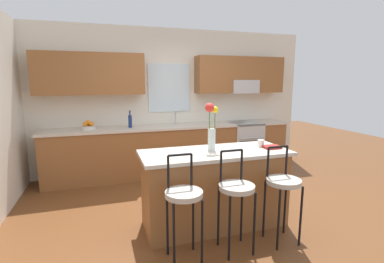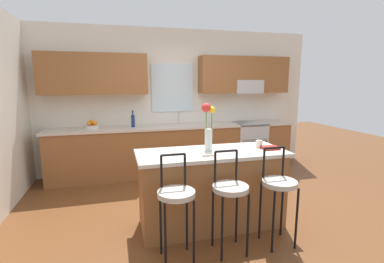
{
  "view_description": "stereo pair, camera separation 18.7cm",
  "coord_description": "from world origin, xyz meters",
  "px_view_note": "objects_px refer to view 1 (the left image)",
  "views": [
    {
      "loc": [
        -1.26,
        -3.37,
        1.73
      ],
      "look_at": [
        -0.0,
        0.55,
        1.0
      ],
      "focal_mm": 26.63,
      "sensor_mm": 36.0,
      "label": 1
    },
    {
      "loc": [
        -1.08,
        -3.42,
        1.73
      ],
      "look_at": [
        -0.0,
        0.55,
        1.0
      ],
      "focal_mm": 26.63,
      "sensor_mm": 36.0,
      "label": 2
    }
  ],
  "objects_px": {
    "bar_stool_middle": "(236,192)",
    "bar_stool_far": "(283,186)",
    "flower_vase": "(211,126)",
    "cookbook": "(272,147)",
    "oven_range": "(244,145)",
    "bar_stool_near": "(184,199)",
    "mug_ceramic": "(261,143)",
    "fruit_bowl_oranges": "(88,126)",
    "bottle_olive_oil": "(130,121)",
    "kitchen_island": "(215,188)"
  },
  "relations": [
    {
      "from": "bar_stool_middle",
      "to": "bar_stool_far",
      "type": "relative_size",
      "value": 1.0
    },
    {
      "from": "bar_stool_far",
      "to": "flower_vase",
      "type": "height_order",
      "value": "flower_vase"
    },
    {
      "from": "bar_stool_far",
      "to": "cookbook",
      "type": "distance_m",
      "value": 0.6
    },
    {
      "from": "oven_range",
      "to": "bar_stool_near",
      "type": "relative_size",
      "value": 0.88
    },
    {
      "from": "mug_ceramic",
      "to": "fruit_bowl_oranges",
      "type": "distance_m",
      "value": 2.92
    },
    {
      "from": "bottle_olive_oil",
      "to": "bar_stool_middle",
      "type": "bearing_deg",
      "value": -73.54
    },
    {
      "from": "cookbook",
      "to": "fruit_bowl_oranges",
      "type": "height_order",
      "value": "fruit_bowl_oranges"
    },
    {
      "from": "mug_ceramic",
      "to": "bottle_olive_oil",
      "type": "bearing_deg",
      "value": 124.64
    },
    {
      "from": "kitchen_island",
      "to": "mug_ceramic",
      "type": "distance_m",
      "value": 0.8
    },
    {
      "from": "fruit_bowl_oranges",
      "to": "bar_stool_far",
      "type": "bearing_deg",
      "value": -52.38
    },
    {
      "from": "kitchen_island",
      "to": "cookbook",
      "type": "distance_m",
      "value": 0.86
    },
    {
      "from": "flower_vase",
      "to": "fruit_bowl_oranges",
      "type": "xyz_separation_m",
      "value": [
        -1.44,
        2.01,
        -0.24
      ]
    },
    {
      "from": "mug_ceramic",
      "to": "bar_stool_near",
      "type": "bearing_deg",
      "value": -153.03
    },
    {
      "from": "cookbook",
      "to": "bar_stool_near",
      "type": "bearing_deg",
      "value": -158.84
    },
    {
      "from": "oven_range",
      "to": "cookbook",
      "type": "distance_m",
      "value": 2.29
    },
    {
      "from": "oven_range",
      "to": "kitchen_island",
      "type": "height_order",
      "value": "same"
    },
    {
      "from": "fruit_bowl_oranges",
      "to": "bar_stool_middle",
      "type": "bearing_deg",
      "value": -60.69
    },
    {
      "from": "bar_stool_far",
      "to": "fruit_bowl_oranges",
      "type": "relative_size",
      "value": 4.34
    },
    {
      "from": "bar_stool_far",
      "to": "bar_stool_near",
      "type": "bearing_deg",
      "value": 180.0
    },
    {
      "from": "bar_stool_middle",
      "to": "cookbook",
      "type": "bearing_deg",
      "value": 34.39
    },
    {
      "from": "bar_stool_near",
      "to": "mug_ceramic",
      "type": "distance_m",
      "value": 1.36
    },
    {
      "from": "bar_stool_far",
      "to": "flower_vase",
      "type": "bearing_deg",
      "value": 133.43
    },
    {
      "from": "oven_range",
      "to": "bar_stool_near",
      "type": "xyz_separation_m",
      "value": [
        -2.02,
        -2.6,
        0.18
      ]
    },
    {
      "from": "bar_stool_far",
      "to": "cookbook",
      "type": "height_order",
      "value": "bar_stool_far"
    },
    {
      "from": "bottle_olive_oil",
      "to": "bar_stool_near",
      "type": "bearing_deg",
      "value": -85.09
    },
    {
      "from": "kitchen_island",
      "to": "bar_stool_middle",
      "type": "distance_m",
      "value": 0.59
    },
    {
      "from": "bar_stool_middle",
      "to": "mug_ceramic",
      "type": "bearing_deg",
      "value": 43.74
    },
    {
      "from": "bar_stool_far",
      "to": "cookbook",
      "type": "relative_size",
      "value": 5.21
    },
    {
      "from": "bar_stool_far",
      "to": "mug_ceramic",
      "type": "bearing_deg",
      "value": 82.89
    },
    {
      "from": "bar_stool_middle",
      "to": "cookbook",
      "type": "relative_size",
      "value": 5.21
    },
    {
      "from": "bar_stool_near",
      "to": "bar_stool_far",
      "type": "bearing_deg",
      "value": 0.0
    },
    {
      "from": "bar_stool_near",
      "to": "bottle_olive_oil",
      "type": "xyz_separation_m",
      "value": [
        -0.23,
        2.62,
        0.4
      ]
    },
    {
      "from": "oven_range",
      "to": "bar_stool_middle",
      "type": "height_order",
      "value": "bar_stool_middle"
    },
    {
      "from": "bottle_olive_oil",
      "to": "oven_range",
      "type": "bearing_deg",
      "value": -0.63
    },
    {
      "from": "bar_stool_middle",
      "to": "cookbook",
      "type": "distance_m",
      "value": 0.92
    },
    {
      "from": "kitchen_island",
      "to": "oven_range",
      "type": "bearing_deg",
      "value": 54.16
    },
    {
      "from": "mug_ceramic",
      "to": "fruit_bowl_oranges",
      "type": "height_order",
      "value": "fruit_bowl_oranges"
    },
    {
      "from": "bar_stool_near",
      "to": "bottle_olive_oil",
      "type": "height_order",
      "value": "bottle_olive_oil"
    },
    {
      "from": "kitchen_island",
      "to": "bar_stool_near",
      "type": "distance_m",
      "value": 0.81
    },
    {
      "from": "bottle_olive_oil",
      "to": "fruit_bowl_oranges",
      "type": "bearing_deg",
      "value": 179.64
    },
    {
      "from": "bar_stool_middle",
      "to": "flower_vase",
      "type": "height_order",
      "value": "flower_vase"
    },
    {
      "from": "cookbook",
      "to": "bottle_olive_oil",
      "type": "distance_m",
      "value": 2.61
    },
    {
      "from": "oven_range",
      "to": "cookbook",
      "type": "relative_size",
      "value": 4.6
    },
    {
      "from": "bar_stool_near",
      "to": "kitchen_island",
      "type": "bearing_deg",
      "value": 45.86
    },
    {
      "from": "oven_range",
      "to": "bottle_olive_oil",
      "type": "distance_m",
      "value": 2.32
    },
    {
      "from": "oven_range",
      "to": "kitchen_island",
      "type": "distance_m",
      "value": 2.51
    },
    {
      "from": "mug_ceramic",
      "to": "fruit_bowl_oranges",
      "type": "relative_size",
      "value": 0.37
    },
    {
      "from": "fruit_bowl_oranges",
      "to": "bar_stool_near",
      "type": "bearing_deg",
      "value": -70.61
    },
    {
      "from": "cookbook",
      "to": "bottle_olive_oil",
      "type": "bearing_deg",
      "value": 124.95
    },
    {
      "from": "mug_ceramic",
      "to": "bottle_olive_oil",
      "type": "xyz_separation_m",
      "value": [
        -1.4,
        2.03,
        0.07
      ]
    }
  ]
}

